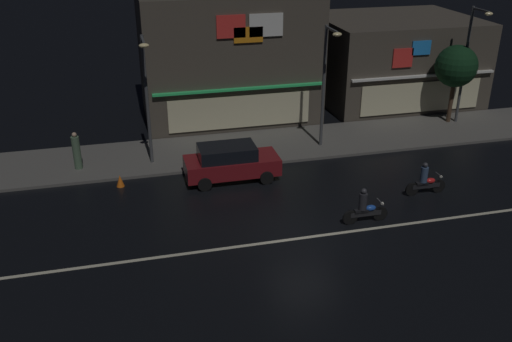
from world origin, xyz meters
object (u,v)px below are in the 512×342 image
(streetlamp_east, at_px, (468,56))
(motorcycle_following, at_px, (365,208))
(pedestrian_on_sidewalk, at_px, (77,152))
(streetlamp_mid, at_px, (326,77))
(parked_car_near_kerb, at_px, (231,162))
(streetlamp_west, at_px, (146,90))
(traffic_cone, at_px, (120,181))
(motorcycle_lead, at_px, (425,181))

(streetlamp_east, relative_size, motorcycle_following, 3.44)
(pedestrian_on_sidewalk, height_order, motorcycle_following, pedestrian_on_sidewalk)
(streetlamp_east, bearing_deg, streetlamp_mid, -170.24)
(parked_car_near_kerb, bearing_deg, streetlamp_west, 146.10)
(motorcycle_following, relative_size, traffic_cone, 3.45)
(streetlamp_west, relative_size, streetlamp_east, 0.95)
(streetlamp_mid, height_order, streetlamp_east, streetlamp_east)
(streetlamp_west, height_order, streetlamp_mid, streetlamp_mid)
(streetlamp_mid, xyz_separation_m, streetlamp_east, (8.89, 1.53, 0.17))
(traffic_cone, bearing_deg, parked_car_near_kerb, -5.32)
(pedestrian_on_sidewalk, relative_size, motorcycle_following, 0.96)
(pedestrian_on_sidewalk, bearing_deg, streetlamp_west, 48.48)
(streetlamp_west, distance_m, motorcycle_following, 11.24)
(motorcycle_lead, bearing_deg, streetlamp_mid, 120.80)
(streetlamp_mid, distance_m, traffic_cone, 11.10)
(pedestrian_on_sidewalk, distance_m, motorcycle_following, 13.68)
(pedestrian_on_sidewalk, distance_m, motorcycle_lead, 16.03)
(streetlamp_west, xyz_separation_m, streetlamp_east, (17.63, 1.61, 0.18))
(parked_car_near_kerb, bearing_deg, motorcycle_following, -50.10)
(motorcycle_following, bearing_deg, streetlamp_east, 43.69)
(motorcycle_lead, bearing_deg, streetlamp_west, 159.96)
(streetlamp_east, relative_size, traffic_cone, 11.87)
(streetlamp_mid, bearing_deg, pedestrian_on_sidewalk, 178.75)
(streetlamp_west, xyz_separation_m, streetlamp_mid, (8.75, 0.08, 0.02))
(motorcycle_lead, distance_m, motorcycle_following, 3.94)
(motorcycle_lead, bearing_deg, parked_car_near_kerb, 163.11)
(motorcycle_following, distance_m, traffic_cone, 10.93)
(streetlamp_east, xyz_separation_m, motorcycle_lead, (-6.30, -7.44, -3.40))
(pedestrian_on_sidewalk, height_order, parked_car_near_kerb, pedestrian_on_sidewalk)
(streetlamp_west, distance_m, streetlamp_mid, 8.75)
(streetlamp_west, xyz_separation_m, parked_car_near_kerb, (3.40, -2.29, -2.98))
(streetlamp_west, relative_size, streetlamp_mid, 0.99)
(streetlamp_east, bearing_deg, pedestrian_on_sidewalk, -176.58)
(streetlamp_east, height_order, parked_car_near_kerb, streetlamp_east)
(streetlamp_east, distance_m, pedestrian_on_sidewalk, 21.35)
(streetlamp_mid, distance_m, motorcycle_lead, 7.21)
(traffic_cone, bearing_deg, motorcycle_lead, -17.23)
(parked_car_near_kerb, xyz_separation_m, motorcycle_lead, (7.93, -3.54, -0.24))
(streetlamp_east, height_order, pedestrian_on_sidewalk, streetlamp_east)
(streetlamp_mid, height_order, parked_car_near_kerb, streetlamp_mid)
(streetlamp_west, distance_m, motorcycle_lead, 13.14)
(motorcycle_lead, xyz_separation_m, motorcycle_following, (-3.58, -1.66, 0.00))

